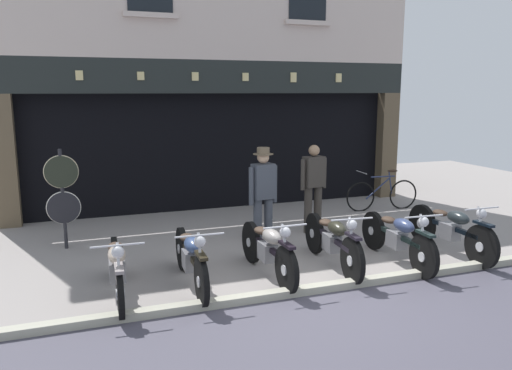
# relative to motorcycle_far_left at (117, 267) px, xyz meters

# --- Properties ---
(ground) EXTENTS (21.14, 22.00, 0.18)m
(ground) POSITION_rel_motorcycle_far_left_xyz_m (2.63, -1.80, -0.45)
(ground) COLOR gray
(shop_facade) EXTENTS (9.44, 4.42, 6.56)m
(shop_facade) POSITION_rel_motorcycle_far_left_xyz_m (2.63, 6.17, 1.34)
(shop_facade) COLOR black
(shop_facade) RESTS_ON ground
(motorcycle_far_left) EXTENTS (0.62, 1.99, 0.90)m
(motorcycle_far_left) POSITION_rel_motorcycle_far_left_xyz_m (0.00, 0.00, 0.00)
(motorcycle_far_left) COLOR black
(motorcycle_far_left) RESTS_ON ground
(motorcycle_left) EXTENTS (0.62, 2.05, 0.92)m
(motorcycle_left) POSITION_rel_motorcycle_far_left_xyz_m (0.98, 0.03, 0.01)
(motorcycle_left) COLOR black
(motorcycle_left) RESTS_ON ground
(motorcycle_center_left) EXTENTS (0.62, 1.98, 0.92)m
(motorcycle_center_left) POSITION_rel_motorcycle_far_left_xyz_m (2.11, 0.02, 0.01)
(motorcycle_center_left) COLOR black
(motorcycle_center_left) RESTS_ON ground
(motorcycle_center) EXTENTS (0.62, 2.10, 0.94)m
(motorcycle_center) POSITION_rel_motorcycle_far_left_xyz_m (3.17, 0.06, 0.02)
(motorcycle_center) COLOR black
(motorcycle_center) RESTS_ON ground
(motorcycle_center_right) EXTENTS (0.62, 2.08, 0.92)m
(motorcycle_center_right) POSITION_rel_motorcycle_far_left_xyz_m (4.22, -0.11, 0.01)
(motorcycle_center_right) COLOR black
(motorcycle_center_right) RESTS_ON ground
(motorcycle_right) EXTENTS (0.62, 2.11, 0.94)m
(motorcycle_right) POSITION_rel_motorcycle_far_left_xyz_m (5.29, -0.04, 0.02)
(motorcycle_right) COLOR black
(motorcycle_right) RESTS_ON ground
(salesman_left) EXTENTS (0.55, 0.35, 1.70)m
(salesman_left) POSITION_rel_motorcycle_far_left_xyz_m (2.62, 1.59, 0.53)
(salesman_left) COLOR #3D424C
(salesman_left) RESTS_ON ground
(shopkeeper_center) EXTENTS (0.56, 0.27, 1.67)m
(shopkeeper_center) POSITION_rel_motorcycle_far_left_xyz_m (3.76, 1.94, 0.51)
(shopkeeper_center) COLOR #38332D
(shopkeeper_center) RESTS_ON ground
(tyre_sign_pole) EXTENTS (0.56, 0.06, 1.71)m
(tyre_sign_pole) POSITION_rel_motorcycle_far_left_xyz_m (-0.66, 2.43, 0.59)
(tyre_sign_pole) COLOR #232328
(tyre_sign_pole) RESTS_ON ground
(advert_board_near) EXTENTS (0.77, 0.03, 1.10)m
(advert_board_near) POSITION_rel_motorcycle_far_left_xyz_m (4.88, 4.58, 1.20)
(advert_board_near) COLOR silver
(leaning_bicycle) EXTENTS (1.73, 0.50, 0.93)m
(leaning_bicycle) POSITION_rel_motorcycle_far_left_xyz_m (6.05, 3.05, -0.05)
(leaning_bicycle) COLOR black
(leaning_bicycle) RESTS_ON ground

